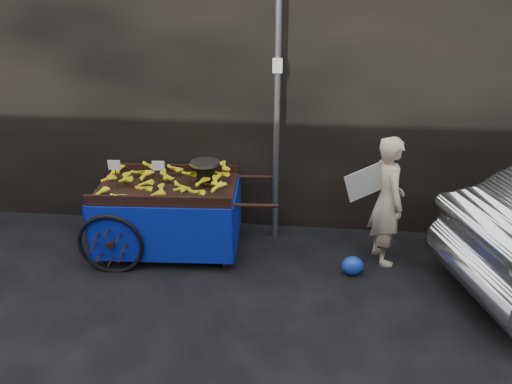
# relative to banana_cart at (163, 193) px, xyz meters

# --- Properties ---
(ground) EXTENTS (80.00, 80.00, 0.00)m
(ground) POSITION_rel_banana_cart_xyz_m (1.13, -0.79, -0.83)
(ground) COLOR black
(ground) RESTS_ON ground
(building_wall) EXTENTS (13.50, 2.00, 5.00)m
(building_wall) POSITION_rel_banana_cart_xyz_m (1.52, 1.81, 1.67)
(building_wall) COLOR black
(building_wall) RESTS_ON ground
(street_pole) EXTENTS (0.12, 0.10, 4.00)m
(street_pole) POSITION_rel_banana_cart_xyz_m (1.43, 0.51, 1.18)
(street_pole) COLOR slate
(street_pole) RESTS_ON ground
(banana_cart) EXTENTS (2.53, 1.32, 1.34)m
(banana_cart) POSITION_rel_banana_cart_xyz_m (0.00, 0.00, 0.00)
(banana_cart) COLOR black
(banana_cart) RESTS_ON ground
(vendor) EXTENTS (0.85, 0.69, 1.68)m
(vendor) POSITION_rel_banana_cart_xyz_m (2.86, 0.02, 0.01)
(vendor) COLOR beige
(vendor) RESTS_ON ground
(plastic_bag) EXTENTS (0.27, 0.22, 0.24)m
(plastic_bag) POSITION_rel_banana_cart_xyz_m (2.46, -0.37, -0.71)
(plastic_bag) COLOR #183AB9
(plastic_bag) RESTS_ON ground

